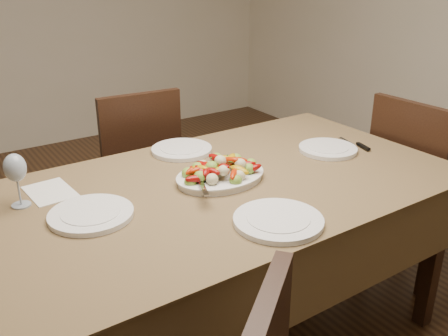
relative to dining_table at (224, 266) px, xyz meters
The scene contains 13 objects.
dining_table is the anchor object (origin of this frame).
chair_far 0.94m from the dining_table, 88.88° to the left, with size 0.42×0.42×0.95m, color black, non-canonical shape.
chair_right 1.17m from the dining_table, ahead, with size 0.42×0.42×0.95m, color black, non-canonical shape.
serving_platter 0.39m from the dining_table, 88.72° to the left, with size 0.35×0.26×0.02m, color white.
roasted_vegetables 0.45m from the dining_table, 88.72° to the left, with size 0.29×0.19×0.09m, color maroon, non-canonical shape.
serving_spoon 0.43m from the dining_table, 169.01° to the right, with size 0.28×0.06×0.03m, color #9EA0A8, non-canonical shape.
plate_left 0.65m from the dining_table, behind, with size 0.28×0.28×0.02m, color white.
plate_right 0.70m from the dining_table, ahead, with size 0.26×0.26×0.02m, color white.
plate_far 0.55m from the dining_table, 85.41° to the left, with size 0.27×0.27×0.02m, color white.
plate_near 0.53m from the dining_table, 94.77° to the right, with size 0.29×0.29×0.02m, color white.
wine_glass 0.88m from the dining_table, 161.34° to the left, with size 0.08×0.08×0.20m, color #8C99A5, non-canonical shape.
menu_card 0.75m from the dining_table, 153.28° to the left, with size 0.15×0.21×0.00m, color silver.
table_knife 0.83m from the dining_table, ahead, with size 0.02×0.20×0.01m, color #9EA0A8, non-canonical shape.
Camera 1 is at (-0.80, -1.42, 1.55)m, focal length 40.00 mm.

